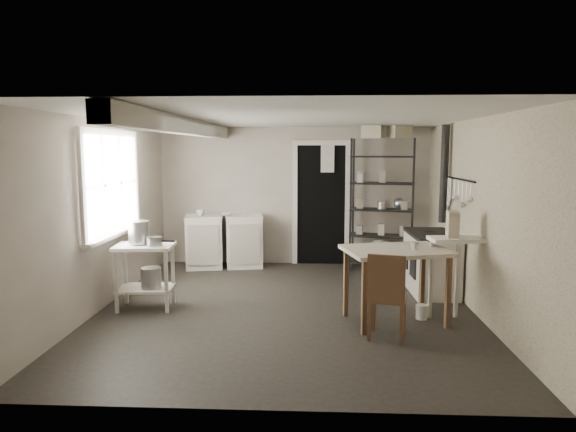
{
  "coord_description": "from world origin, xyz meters",
  "views": [
    {
      "loc": [
        0.31,
        -6.1,
        1.94
      ],
      "look_at": [
        0.0,
        0.3,
        1.1
      ],
      "focal_mm": 32.0,
      "sensor_mm": 36.0,
      "label": 1
    }
  ],
  "objects_px": {
    "chair": "(388,292)",
    "flour_sack": "(381,255)",
    "shelf_rack": "(382,211)",
    "stove": "(431,260)",
    "work_table": "(395,289)",
    "base_cabinets": "(224,239)",
    "prep_table": "(145,276)",
    "stockpot": "(139,232)"
  },
  "relations": [
    {
      "from": "chair",
      "to": "flour_sack",
      "type": "distance_m",
      "value": 3.04
    },
    {
      "from": "work_table",
      "to": "flour_sack",
      "type": "bearing_deg",
      "value": 86.04
    },
    {
      "from": "base_cabinets",
      "to": "work_table",
      "type": "bearing_deg",
      "value": -57.93
    },
    {
      "from": "shelf_rack",
      "to": "flour_sack",
      "type": "distance_m",
      "value": 0.71
    },
    {
      "from": "prep_table",
      "to": "base_cabinets",
      "type": "bearing_deg",
      "value": 75.65
    },
    {
      "from": "shelf_rack",
      "to": "work_table",
      "type": "distance_m",
      "value": 2.63
    },
    {
      "from": "stove",
      "to": "work_table",
      "type": "relative_size",
      "value": 0.94
    },
    {
      "from": "stockpot",
      "to": "prep_table",
      "type": "bearing_deg",
      "value": -18.49
    },
    {
      "from": "shelf_rack",
      "to": "work_table",
      "type": "relative_size",
      "value": 1.9
    },
    {
      "from": "work_table",
      "to": "chair",
      "type": "distance_m",
      "value": 0.52
    },
    {
      "from": "stockpot",
      "to": "base_cabinets",
      "type": "bearing_deg",
      "value": 73.97
    },
    {
      "from": "prep_table",
      "to": "flour_sack",
      "type": "height_order",
      "value": "prep_table"
    },
    {
      "from": "work_table",
      "to": "base_cabinets",
      "type": "bearing_deg",
      "value": 132.1
    },
    {
      "from": "base_cabinets",
      "to": "shelf_rack",
      "type": "distance_m",
      "value": 2.61
    },
    {
      "from": "chair",
      "to": "base_cabinets",
      "type": "bearing_deg",
      "value": 140.83
    },
    {
      "from": "chair",
      "to": "work_table",
      "type": "bearing_deg",
      "value": 87.76
    },
    {
      "from": "shelf_rack",
      "to": "stove",
      "type": "xyz_separation_m",
      "value": [
        0.51,
        -1.31,
        -0.51
      ]
    },
    {
      "from": "work_table",
      "to": "flour_sack",
      "type": "xyz_separation_m",
      "value": [
        0.18,
        2.53,
        -0.14
      ]
    },
    {
      "from": "stove",
      "to": "chair",
      "type": "relative_size",
      "value": 1.15
    },
    {
      "from": "base_cabinets",
      "to": "work_table",
      "type": "height_order",
      "value": "base_cabinets"
    },
    {
      "from": "base_cabinets",
      "to": "stove",
      "type": "relative_size",
      "value": 1.26
    },
    {
      "from": "prep_table",
      "to": "shelf_rack",
      "type": "height_order",
      "value": "shelf_rack"
    },
    {
      "from": "shelf_rack",
      "to": "chair",
      "type": "height_order",
      "value": "shelf_rack"
    },
    {
      "from": "prep_table",
      "to": "stockpot",
      "type": "xyz_separation_m",
      "value": [
        -0.07,
        0.02,
        0.54
      ]
    },
    {
      "from": "prep_table",
      "to": "shelf_rack",
      "type": "xyz_separation_m",
      "value": [
        3.14,
        2.18,
        0.55
      ]
    },
    {
      "from": "prep_table",
      "to": "base_cabinets",
      "type": "relative_size",
      "value": 0.6
    },
    {
      "from": "prep_table",
      "to": "stockpot",
      "type": "height_order",
      "value": "stockpot"
    },
    {
      "from": "chair",
      "to": "stove",
      "type": "bearing_deg",
      "value": 79.61
    },
    {
      "from": "stove",
      "to": "work_table",
      "type": "bearing_deg",
      "value": -119.9
    },
    {
      "from": "shelf_rack",
      "to": "work_table",
      "type": "bearing_deg",
      "value": -82.28
    },
    {
      "from": "prep_table",
      "to": "stove",
      "type": "bearing_deg",
      "value": 13.53
    },
    {
      "from": "flour_sack",
      "to": "stockpot",
      "type": "bearing_deg",
      "value": -146.33
    },
    {
      "from": "stove",
      "to": "chair",
      "type": "bearing_deg",
      "value": -117.02
    },
    {
      "from": "stockpot",
      "to": "flour_sack",
      "type": "xyz_separation_m",
      "value": [
        3.2,
        2.13,
        -0.7
      ]
    },
    {
      "from": "stockpot",
      "to": "chair",
      "type": "height_order",
      "value": "stockpot"
    },
    {
      "from": "stove",
      "to": "work_table",
      "type": "distance_m",
      "value": 1.43
    },
    {
      "from": "work_table",
      "to": "flour_sack",
      "type": "relative_size",
      "value": 2.14
    },
    {
      "from": "stove",
      "to": "flour_sack",
      "type": "bearing_deg",
      "value": 110.17
    },
    {
      "from": "base_cabinets",
      "to": "chair",
      "type": "distance_m",
      "value": 3.84
    },
    {
      "from": "base_cabinets",
      "to": "shelf_rack",
      "type": "xyz_separation_m",
      "value": [
        2.56,
        -0.08,
        0.49
      ]
    },
    {
      "from": "shelf_rack",
      "to": "stove",
      "type": "relative_size",
      "value": 2.03
    },
    {
      "from": "chair",
      "to": "flour_sack",
      "type": "bearing_deg",
      "value": 99.05
    }
  ]
}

